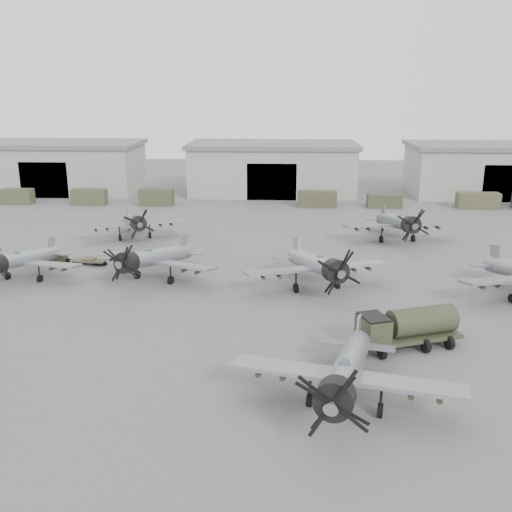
# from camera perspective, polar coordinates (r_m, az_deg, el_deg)

# --- Properties ---
(ground) EXTENTS (220.00, 220.00, 0.00)m
(ground) POSITION_cam_1_polar(r_m,az_deg,el_deg) (41.70, -0.20, -8.86)
(ground) COLOR slate
(ground) RESTS_ON ground
(hangar_left) EXTENTS (29.00, 14.80, 8.70)m
(hangar_left) POSITION_cam_1_polar(r_m,az_deg,el_deg) (108.16, -19.13, 8.46)
(hangar_left) COLOR #AFAFA4
(hangar_left) RESTS_ON ground
(hangar_center) EXTENTS (29.00, 14.80, 8.70)m
(hangar_center) POSITION_cam_1_polar(r_m,az_deg,el_deg) (100.51, 1.67, 8.80)
(hangar_center) COLOR #AFAFA4
(hangar_center) RESTS_ON ground
(hangar_right) EXTENTS (29.00, 14.80, 8.70)m
(hangar_right) POSITION_cam_1_polar(r_m,az_deg,el_deg) (106.75, 22.73, 8.00)
(hangar_right) COLOR #AFAFA4
(hangar_right) RESTS_ON ground
(support_truck_0) EXTENTS (5.04, 2.20, 2.38)m
(support_truck_0) POSITION_cam_1_polar(r_m,az_deg,el_deg) (98.78, -22.80, 5.52)
(support_truck_0) COLOR #47492F
(support_truck_0) RESTS_ON ground
(support_truck_1) EXTENTS (5.33, 2.20, 2.46)m
(support_truck_1) POSITION_cam_1_polar(r_m,az_deg,el_deg) (94.33, -16.33, 5.70)
(support_truck_1) COLOR #434930
(support_truck_1) RESTS_ON ground
(support_truck_2) EXTENTS (5.26, 2.20, 2.62)m
(support_truck_2) POSITION_cam_1_polar(r_m,az_deg,el_deg) (91.39, -9.92, 5.84)
(support_truck_2) COLOR #40452D
(support_truck_2) RESTS_ON ground
(support_truck_4) EXTENTS (5.97, 2.20, 2.45)m
(support_truck_4) POSITION_cam_1_polar(r_m,az_deg,el_deg) (89.34, 6.13, 5.69)
(support_truck_4) COLOR #43442C
(support_truck_4) RESTS_ON ground
(support_truck_5) EXTENTS (5.24, 2.20, 2.06)m
(support_truck_5) POSITION_cam_1_polar(r_m,az_deg,el_deg) (90.57, 12.71, 5.41)
(support_truck_5) COLOR #3D412A
(support_truck_5) RESTS_ON ground
(support_truck_6) EXTENTS (6.34, 2.20, 2.41)m
(support_truck_6) POSITION_cam_1_polar(r_m,az_deg,el_deg) (94.03, 21.31, 5.19)
(support_truck_6) COLOR #4B4A31
(support_truck_6) RESTS_ON ground
(aircraft_near_1) EXTENTS (13.48, 12.14, 5.36)m
(aircraft_near_1) POSITION_cam_1_polar(r_m,az_deg,el_deg) (33.04, 8.95, -11.55)
(aircraft_near_1) COLOR #95979D
(aircraft_near_1) RESTS_ON ground
(aircraft_mid_0) EXTENTS (11.70, 10.53, 4.65)m
(aircraft_mid_0) POSITION_cam_1_polar(r_m,az_deg,el_deg) (58.60, -22.47, -0.37)
(aircraft_mid_0) COLOR #9B9FA4
(aircraft_mid_0) RESTS_ON ground
(aircraft_mid_1) EXTENTS (12.58, 11.37, 5.10)m
(aircraft_mid_1) POSITION_cam_1_polar(r_m,az_deg,el_deg) (54.82, -10.37, -0.24)
(aircraft_mid_1) COLOR gray
(aircraft_mid_1) RESTS_ON ground
(aircraft_mid_2) EXTENTS (13.38, 12.05, 5.36)m
(aircraft_mid_2) POSITION_cam_1_polar(r_m,az_deg,el_deg) (51.80, 6.22, -0.91)
(aircraft_mid_2) COLOR #9D9FA5
(aircraft_mid_2) RESTS_ON ground
(aircraft_far_0) EXTENTS (11.76, 10.64, 4.78)m
(aircraft_far_0) POSITION_cam_1_polar(r_m,az_deg,el_deg) (70.68, -12.07, 3.32)
(aircraft_far_0) COLOR gray
(aircraft_far_0) RESTS_ON ground
(aircraft_far_1) EXTENTS (13.22, 11.90, 5.25)m
(aircraft_far_1) POSITION_cam_1_polar(r_m,az_deg,el_deg) (69.96, 14.09, 3.24)
(aircraft_far_1) COLOR gray
(aircraft_far_1) RESTS_ON ground
(fuel_tanker) EXTENTS (7.85, 5.09, 2.88)m
(fuel_tanker) POSITION_cam_1_polar(r_m,az_deg,el_deg) (42.16, 14.96, -6.70)
(fuel_tanker) COLOR #373A26
(fuel_tanker) RESTS_ON ground
(tug_trailer) EXTENTS (6.15, 2.06, 1.22)m
(tug_trailer) POSITION_cam_1_polar(r_m,az_deg,el_deg) (63.31, -18.05, -0.28)
(tug_trailer) COLOR #4B4931
(tug_trailer) RESTS_ON ground
(ground_crew) EXTENTS (0.48, 0.63, 1.53)m
(ground_crew) POSITION_cam_1_polar(r_m,az_deg,el_deg) (63.11, -20.27, -0.25)
(ground_crew) COLOR #3A3A26
(ground_crew) RESTS_ON ground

